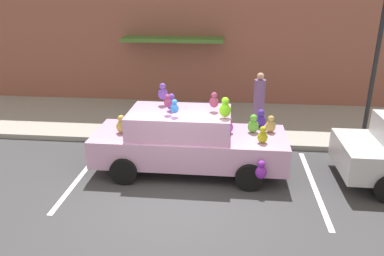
# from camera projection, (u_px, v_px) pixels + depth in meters

# --- Properties ---
(ground_plane) EXTENTS (60.00, 60.00, 0.00)m
(ground_plane) POSITION_uv_depth(u_px,v_px,m) (176.00, 201.00, 8.23)
(ground_plane) COLOR #38383A
(sidewalk) EXTENTS (24.00, 4.00, 0.15)m
(sidewalk) POSITION_uv_depth(u_px,v_px,m) (197.00, 121.00, 12.85)
(sidewalk) COLOR gray
(sidewalk) RESTS_ON ground
(storefront_building) EXTENTS (24.00, 1.25, 6.40)m
(storefront_building) POSITION_uv_depth(u_px,v_px,m) (202.00, 19.00, 13.75)
(storefront_building) COLOR brown
(storefront_building) RESTS_ON ground
(parking_stripe_front) EXTENTS (0.12, 3.60, 0.01)m
(parking_stripe_front) POSITION_uv_depth(u_px,v_px,m) (314.00, 186.00, 8.86)
(parking_stripe_front) COLOR silver
(parking_stripe_front) RESTS_ON ground
(parking_stripe_rear) EXTENTS (0.12, 3.60, 0.01)m
(parking_stripe_rear) POSITION_uv_depth(u_px,v_px,m) (82.00, 174.00, 9.40)
(parking_stripe_rear) COLOR silver
(parking_stripe_rear) RESTS_ON ground
(plush_covered_car) EXTENTS (4.67, 2.00, 2.10)m
(plush_covered_car) POSITION_uv_depth(u_px,v_px,m) (188.00, 140.00, 9.35)
(plush_covered_car) COLOR #C191B8
(plush_covered_car) RESTS_ON ground
(teddy_bear_on_sidewalk) EXTENTS (0.35, 0.29, 0.67)m
(teddy_bear_on_sidewalk) POSITION_uv_depth(u_px,v_px,m) (144.00, 118.00, 11.90)
(teddy_bear_on_sidewalk) COLOR brown
(teddy_bear_on_sidewalk) RESTS_ON sidewalk
(street_lamp_post) EXTENTS (0.28, 0.28, 4.26)m
(street_lamp_post) POSITION_uv_depth(u_px,v_px,m) (377.00, 51.00, 10.05)
(street_lamp_post) COLOR black
(street_lamp_post) RESTS_ON sidewalk
(pedestrian_near_shopfront) EXTENTS (0.33, 0.33, 1.82)m
(pedestrian_near_shopfront) POSITION_uv_depth(u_px,v_px,m) (259.00, 105.00, 11.42)
(pedestrian_near_shopfront) COLOR slate
(pedestrian_near_shopfront) RESTS_ON sidewalk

